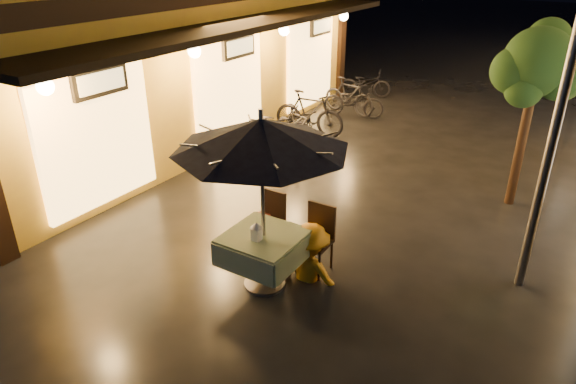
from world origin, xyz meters
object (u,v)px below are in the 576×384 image
Objects in this scene: table_lantern at (256,231)px; person_orange at (259,214)px; bicycle_0 at (274,144)px; streetlamp_near at (569,69)px; person_yellow at (310,227)px; cafe_table at (264,247)px; patio_umbrella at (261,135)px.

table_lantern is 0.91m from person_orange.
table_lantern reaches higher than bicycle_0.
table_lantern is at bearing -145.64° from streetlamp_near.
person_orange is at bearing -8.59° from person_yellow.
streetlamp_near is 6.07m from bicycle_0.
cafe_table is 3.96× the size of table_lantern.
person_orange is at bearing -131.92° from bicycle_0.
patio_umbrella reaches higher than bicycle_0.
person_yellow reaches higher than bicycle_0.
patio_umbrella is 1.24m from table_lantern.
patio_umbrella is at bearing 47.12° from person_yellow.
table_lantern is 0.16× the size of person_yellow.
patio_umbrella is at bearing -80.54° from cafe_table.
person_orange is (-0.48, 0.58, 0.10)m from cafe_table.
patio_umbrella is 1.78× the size of person_orange.
streetlamp_near is 3.55m from patio_umbrella.
patio_umbrella is (-2.93, -1.85, -0.77)m from streetlamp_near.
patio_umbrella reaches higher than table_lantern.
table_lantern is 0.15× the size of bicycle_0.
streetlamp_near reaches higher than patio_umbrella.
patio_umbrella is 9.84× the size of table_lantern.
person_orange is (-0.48, 0.73, -0.23)m from table_lantern.
patio_umbrella is at bearing -147.72° from streetlamp_near.
person_yellow is 4.20m from bicycle_0.
bicycle_0 is (-2.28, 3.71, -1.72)m from patio_umbrella.
person_yellow is at bearing 50.79° from patio_umbrella.
person_orange is (-3.41, -1.27, -2.23)m from streetlamp_near.
person_orange is 0.89× the size of person_yellow.
streetlamp_near reaches higher than bicycle_0.
patio_umbrella is 1.64m from person_orange.
table_lantern is at bearing -90.00° from patio_umbrella.
bicycle_0 is at bearing 121.55° from patio_umbrella.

